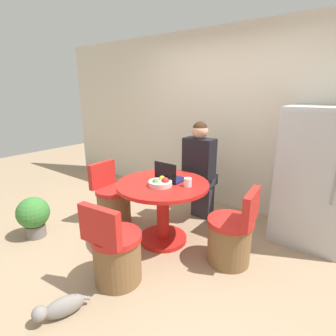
{
  "coord_description": "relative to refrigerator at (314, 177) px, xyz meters",
  "views": [
    {
      "loc": [
        1.65,
        -1.94,
        1.73
      ],
      "look_at": [
        -0.08,
        0.35,
        0.88
      ],
      "focal_mm": 28.0,
      "sensor_mm": 36.0,
      "label": 1
    }
  ],
  "objects": [
    {
      "name": "refrigerator",
      "position": [
        0.0,
        0.0,
        0.0
      ],
      "size": [
        0.74,
        0.68,
        1.57
      ],
      "color": "silver",
      "rests_on": "ground_plane"
    },
    {
      "name": "chair_near_camera",
      "position": [
        -1.27,
        -1.88,
        -0.5
      ],
      "size": [
        0.47,
        0.48,
        0.82
      ],
      "rotation": [
        0.0,
        0.0,
        -3.03
      ],
      "color": "brown",
      "rests_on": "ground_plane"
    },
    {
      "name": "fruit_bowl",
      "position": [
        -1.32,
        -1.15,
        -0.02
      ],
      "size": [
        0.26,
        0.26,
        0.1
      ],
      "color": "beige",
      "rests_on": "dining_table"
    },
    {
      "name": "laptop",
      "position": [
        -1.34,
        -0.95,
        -0.01
      ],
      "size": [
        0.3,
        0.25,
        0.23
      ],
      "rotation": [
        0.0,
        0.0,
        3.14
      ],
      "color": "#141947",
      "rests_on": "dining_table"
    },
    {
      "name": "chair_left_side",
      "position": [
        -2.18,
        -1.11,
        -0.5
      ],
      "size": [
        0.47,
        0.47,
        0.82
      ],
      "rotation": [
        0.0,
        0.0,
        1.63
      ],
      "color": "brown",
      "rests_on": "ground_plane"
    },
    {
      "name": "potted_plant",
      "position": [
        -2.67,
        -1.93,
        -0.5
      ],
      "size": [
        0.38,
        0.38,
        0.51
      ],
      "color": "slate",
      "rests_on": "ground_plane"
    },
    {
      "name": "ground_plane",
      "position": [
        -1.28,
        -1.31,
        -0.79
      ],
      "size": [
        12.0,
        12.0,
        0.0
      ],
      "primitive_type": "plane",
      "color": "#9E8466"
    },
    {
      "name": "dining_table",
      "position": [
        -1.36,
        -1.06,
        -0.29
      ],
      "size": [
        1.05,
        1.05,
        0.73
      ],
      "color": "red",
      "rests_on": "ground_plane"
    },
    {
      "name": "person_seated",
      "position": [
        -1.3,
        -0.31,
        -0.04
      ],
      "size": [
        0.4,
        0.37,
        1.36
      ],
      "rotation": [
        0.0,
        0.0,
        3.14
      ],
      "color": "#2D2D38",
      "rests_on": "ground_plane"
    },
    {
      "name": "coffee_cup",
      "position": [
        -1.07,
        -0.99,
        -0.01
      ],
      "size": [
        0.08,
        0.08,
        0.09
      ],
      "color": "white",
      "rests_on": "dining_table"
    },
    {
      "name": "wall_back",
      "position": [
        -1.28,
        0.38,
        0.51
      ],
      "size": [
        7.0,
        0.06,
        2.6
      ],
      "color": "beige",
      "rests_on": "ground_plane"
    },
    {
      "name": "chair_right_side",
      "position": [
        -0.54,
        -0.97,
        -0.5
      ],
      "size": [
        0.48,
        0.47,
        0.82
      ],
      "rotation": [
        0.0,
        0.0,
        -1.46
      ],
      "color": "brown",
      "rests_on": "ground_plane"
    },
    {
      "name": "cat",
      "position": [
        -1.32,
        -2.43,
        -0.7
      ],
      "size": [
        0.23,
        0.43,
        0.17
      ],
      "rotation": [
        0.0,
        0.0,
        4.37
      ],
      "color": "gray",
      "rests_on": "ground_plane"
    }
  ]
}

